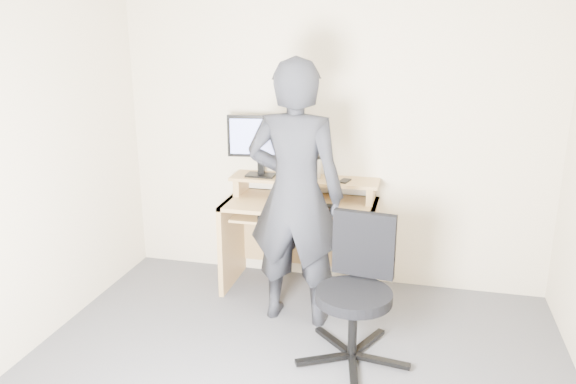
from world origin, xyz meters
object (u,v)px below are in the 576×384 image
at_px(desk, 302,223).
at_px(monitor, 260,140).
at_px(person, 295,195).
at_px(office_chair, 357,285).

distance_m(desk, monitor, 0.75).
distance_m(monitor, person, 0.77).
distance_m(office_chair, person, 0.78).
height_order(desk, office_chair, office_chair).
height_order(desk, monitor, monitor).
height_order(monitor, person, person).
bearing_deg(monitor, person, -61.23).
bearing_deg(office_chair, person, 149.37).
relative_size(desk, office_chair, 1.30).
xyz_separation_m(monitor, office_chair, (0.92, -0.98, -0.70)).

